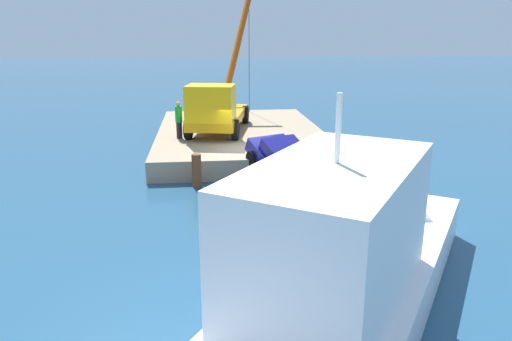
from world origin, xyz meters
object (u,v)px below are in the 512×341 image
at_px(crane_truck, 217,106).
at_px(salvaged_car, 291,169).
at_px(dock_worker, 179,120).
at_px(moored_yacht, 362,272).

height_order(crane_truck, salvaged_car, crane_truck).
relative_size(dock_worker, salvaged_car, 0.39).
xyz_separation_m(crane_truck, dock_worker, (1.06, -1.92, -0.46)).
distance_m(dock_worker, moored_yacht, 14.72).
bearing_deg(moored_yacht, dock_worker, -161.29).
height_order(dock_worker, moored_yacht, moored_yacht).
bearing_deg(dock_worker, salvaged_car, 39.33).
bearing_deg(moored_yacht, crane_truck, -169.45).
height_order(crane_truck, dock_worker, crane_truck).
bearing_deg(dock_worker, moored_yacht, 18.71).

